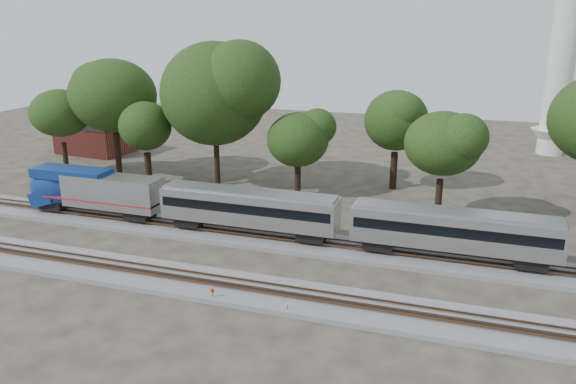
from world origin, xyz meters
name	(u,v)px	position (x,y,z in m)	size (l,w,h in m)	color
ground	(227,265)	(0.00, 0.00, 0.00)	(160.00, 160.00, 0.00)	#383328
track_far	(254,237)	(0.00, 6.00, 0.21)	(160.00, 5.00, 0.73)	slate
track_near	(205,284)	(0.00, -4.00, 0.21)	(160.00, 5.00, 0.73)	slate
switch_stand_red	(213,293)	(1.62, -6.07, 0.68)	(0.34, 0.06, 1.06)	#512D19
switch_stand_white	(288,307)	(7.27, -6.12, 0.60)	(0.29, 0.11, 0.94)	#512D19
switch_lever	(257,307)	(4.96, -6.01, 0.15)	(0.50, 0.30, 0.30)	#512D19
brick_building	(95,136)	(-35.60, 31.28, 2.48)	(10.88, 8.16, 4.93)	maroon
tree_0	(60,113)	(-31.04, 18.92, 8.06)	(8.21, 8.21, 11.58)	black
tree_1	(113,96)	(-24.73, 21.23, 10.24)	(10.42, 10.42, 14.69)	black
tree_2	(145,126)	(-18.88, 18.86, 7.13)	(7.27, 7.27, 10.25)	black
tree_3	(214,94)	(-10.64, 20.94, 11.02)	(11.21, 11.21, 15.81)	black
tree_4	(298,140)	(-0.20, 20.07, 6.46)	(6.59, 6.59, 9.29)	black
tree_5	(396,121)	(9.76, 26.22, 8.15)	(8.30, 8.30, 11.70)	black
tree_6	(443,144)	(15.57, 16.73, 7.79)	(7.94, 7.94, 11.19)	black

